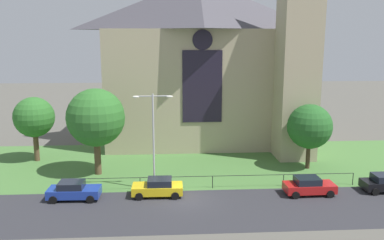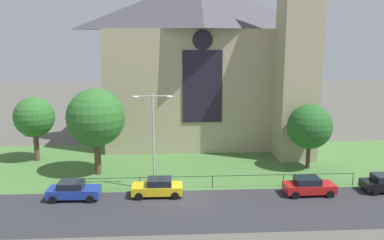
{
  "view_description": "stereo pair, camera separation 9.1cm",
  "coord_description": "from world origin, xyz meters",
  "px_view_note": "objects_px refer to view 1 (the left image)",
  "views": [
    {
      "loc": [
        -1.45,
        -31.14,
        12.99
      ],
      "look_at": [
        0.98,
        8.0,
        5.04
      ],
      "focal_mm": 37.88,
      "sensor_mm": 36.0,
      "label": 1
    },
    {
      "loc": [
        -1.36,
        -31.14,
        12.99
      ],
      "look_at": [
        0.98,
        8.0,
        5.04
      ],
      "focal_mm": 37.88,
      "sensor_mm": 36.0,
      "label": 2
    }
  ],
  "objects_px": {
    "church_building": "(205,61)",
    "tree_right_near": "(310,127)",
    "tree_left_far": "(34,117)",
    "tree_left_near": "(96,118)",
    "streetlamp_near": "(153,130)",
    "parked_car_blue": "(74,191)",
    "parked_car_yellow": "(158,187)",
    "parked_car_red": "(309,186)"
  },
  "relations": [
    {
      "from": "church_building",
      "to": "tree_right_near",
      "type": "height_order",
      "value": "church_building"
    },
    {
      "from": "tree_left_far",
      "to": "tree_left_near",
      "type": "distance_m",
      "value": 8.81
    },
    {
      "from": "streetlamp_near",
      "to": "parked_car_blue",
      "type": "xyz_separation_m",
      "value": [
        -6.54,
        -1.69,
        -4.61
      ]
    },
    {
      "from": "tree_left_near",
      "to": "parked_car_yellow",
      "type": "distance_m",
      "value": 9.7
    },
    {
      "from": "parked_car_red",
      "to": "tree_right_near",
      "type": "bearing_deg",
      "value": 70.41
    },
    {
      "from": "parked_car_red",
      "to": "tree_left_far",
      "type": "bearing_deg",
      "value": 155.37
    },
    {
      "from": "tree_left_far",
      "to": "tree_left_near",
      "type": "bearing_deg",
      "value": -33.53
    },
    {
      "from": "parked_car_blue",
      "to": "streetlamp_near",
      "type": "bearing_deg",
      "value": 15.98
    },
    {
      "from": "tree_left_far",
      "to": "parked_car_red",
      "type": "height_order",
      "value": "tree_left_far"
    },
    {
      "from": "tree_left_near",
      "to": "parked_car_blue",
      "type": "bearing_deg",
      "value": -98.77
    },
    {
      "from": "parked_car_red",
      "to": "church_building",
      "type": "bearing_deg",
      "value": 110.31
    },
    {
      "from": "tree_left_near",
      "to": "tree_right_near",
      "type": "height_order",
      "value": "tree_left_near"
    },
    {
      "from": "church_building",
      "to": "tree_left_near",
      "type": "xyz_separation_m",
      "value": [
        -11.46,
        -11.84,
        -4.69
      ]
    },
    {
      "from": "church_building",
      "to": "tree_left_far",
      "type": "relative_size",
      "value": 3.75
    },
    {
      "from": "tree_right_near",
      "to": "parked_car_yellow",
      "type": "bearing_deg",
      "value": -156.83
    },
    {
      "from": "tree_left_near",
      "to": "parked_car_red",
      "type": "distance_m",
      "value": 20.3
    },
    {
      "from": "tree_left_far",
      "to": "parked_car_red",
      "type": "xyz_separation_m",
      "value": [
        25.95,
        -11.27,
        -4.01
      ]
    },
    {
      "from": "tree_left_far",
      "to": "parked_car_red",
      "type": "bearing_deg",
      "value": -23.47
    },
    {
      "from": "parked_car_blue",
      "to": "parked_car_yellow",
      "type": "xyz_separation_m",
      "value": [
        6.89,
        0.29,
        0.0
      ]
    },
    {
      "from": "parked_car_yellow",
      "to": "parked_car_red",
      "type": "height_order",
      "value": "same"
    },
    {
      "from": "tree_right_near",
      "to": "parked_car_blue",
      "type": "height_order",
      "value": "tree_right_near"
    },
    {
      "from": "church_building",
      "to": "tree_left_far",
      "type": "height_order",
      "value": "church_building"
    },
    {
      "from": "church_building",
      "to": "tree_left_far",
      "type": "xyz_separation_m",
      "value": [
        -18.77,
        -6.99,
        -5.52
      ]
    },
    {
      "from": "streetlamp_near",
      "to": "church_building",
      "type": "bearing_deg",
      "value": 70.28
    },
    {
      "from": "parked_car_red",
      "to": "tree_left_near",
      "type": "bearing_deg",
      "value": 159.83
    },
    {
      "from": "streetlamp_near",
      "to": "parked_car_blue",
      "type": "distance_m",
      "value": 8.18
    },
    {
      "from": "parked_car_blue",
      "to": "parked_car_red",
      "type": "xyz_separation_m",
      "value": [
        19.6,
        -0.17,
        0.0
      ]
    },
    {
      "from": "parked_car_blue",
      "to": "parked_car_yellow",
      "type": "relative_size",
      "value": 1.01
    },
    {
      "from": "parked_car_blue",
      "to": "church_building",
      "type": "bearing_deg",
      "value": 57.0
    },
    {
      "from": "church_building",
      "to": "tree_left_near",
      "type": "bearing_deg",
      "value": -134.06
    },
    {
      "from": "tree_left_near",
      "to": "tree_left_far",
      "type": "bearing_deg",
      "value": 146.47
    },
    {
      "from": "tree_left_near",
      "to": "parked_car_red",
      "type": "relative_size",
      "value": 1.98
    },
    {
      "from": "church_building",
      "to": "parked_car_yellow",
      "type": "bearing_deg",
      "value": -107.26
    },
    {
      "from": "streetlamp_near",
      "to": "parked_car_red",
      "type": "relative_size",
      "value": 1.99
    },
    {
      "from": "tree_right_near",
      "to": "streetlamp_near",
      "type": "relative_size",
      "value": 0.78
    },
    {
      "from": "church_building",
      "to": "tree_right_near",
      "type": "bearing_deg",
      "value": -50.22
    },
    {
      "from": "tree_right_near",
      "to": "parked_car_blue",
      "type": "relative_size",
      "value": 1.55
    },
    {
      "from": "tree_left_far",
      "to": "parked_car_blue",
      "type": "height_order",
      "value": "tree_left_far"
    },
    {
      "from": "tree_right_near",
      "to": "streetlamp_near",
      "type": "xyz_separation_m",
      "value": [
        -15.36,
        -5.02,
        1.02
      ]
    },
    {
      "from": "parked_car_blue",
      "to": "parked_car_yellow",
      "type": "bearing_deg",
      "value": 3.84
    },
    {
      "from": "tree_left_far",
      "to": "tree_right_near",
      "type": "height_order",
      "value": "tree_left_far"
    },
    {
      "from": "tree_left_near",
      "to": "tree_right_near",
      "type": "bearing_deg",
      "value": 1.25
    }
  ]
}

